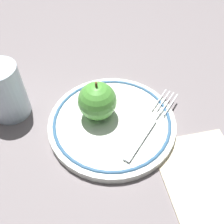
% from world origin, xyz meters
% --- Properties ---
extents(ground_plane, '(2.00, 2.00, 0.00)m').
position_xyz_m(ground_plane, '(0.00, 0.00, 0.00)').
color(ground_plane, slate).
extents(plate, '(0.23, 0.23, 0.02)m').
position_xyz_m(plate, '(-0.01, 0.02, 0.01)').
color(plate, white).
rests_on(plate, ground_plane).
extents(apple_red_whole, '(0.07, 0.07, 0.08)m').
position_xyz_m(apple_red_whole, '(0.01, 0.03, 0.05)').
color(apple_red_whole, '#4F9F3B').
rests_on(apple_red_whole, plate).
extents(fork, '(0.13, 0.15, 0.00)m').
position_xyz_m(fork, '(-0.04, -0.04, 0.02)').
color(fork, silver).
rests_on(fork, plate).
extents(drinking_glass, '(0.07, 0.07, 0.10)m').
position_xyz_m(drinking_glass, '(0.09, 0.18, 0.05)').
color(drinking_glass, silver).
rests_on(drinking_glass, ground_plane).
extents(napkin_folded, '(0.17, 0.15, 0.01)m').
position_xyz_m(napkin_folded, '(-0.15, -0.09, 0.00)').
color(napkin_folded, beige).
rests_on(napkin_folded, ground_plane).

